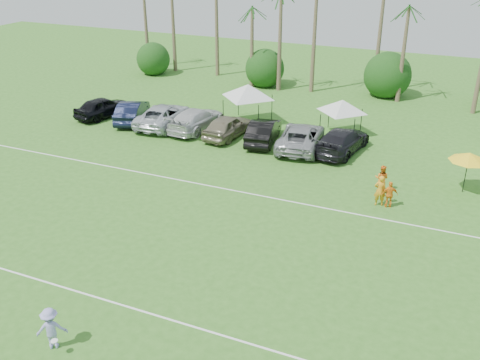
% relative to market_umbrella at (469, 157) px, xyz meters
% --- Properties ---
extents(ground, '(120.00, 120.00, 0.00)m').
position_rel_market_umbrella_xyz_m(ground, '(-13.90, -19.39, -2.33)').
color(ground, '#356D20').
rests_on(ground, ground).
extents(field_lines, '(80.00, 12.10, 0.01)m').
position_rel_market_umbrella_xyz_m(field_lines, '(-13.90, -11.39, -2.32)').
color(field_lines, white).
rests_on(field_lines, ground).
extents(palm_tree_0, '(2.40, 2.40, 8.90)m').
position_rel_market_umbrella_xyz_m(palm_tree_0, '(-35.90, 18.61, 5.15)').
color(palm_tree_0, brown).
rests_on(palm_tree_0, ground).
extents(palm_tree_4, '(2.40, 2.40, 8.90)m').
position_rel_market_umbrella_xyz_m(palm_tree_4, '(-17.90, 18.61, 5.15)').
color(palm_tree_4, brown).
rests_on(palm_tree_4, ground).
extents(palm_tree_5, '(2.40, 2.40, 9.90)m').
position_rel_market_umbrella_xyz_m(palm_tree_5, '(-13.90, 18.61, 6.02)').
color(palm_tree_5, brown).
rests_on(palm_tree_5, ground).
extents(palm_tree_8, '(2.40, 2.40, 8.90)m').
position_rel_market_umbrella_xyz_m(palm_tree_8, '(-0.90, 18.61, 5.15)').
color(palm_tree_8, brown).
rests_on(palm_tree_8, ground).
extents(bush_tree_0, '(4.00, 4.00, 4.00)m').
position_rel_market_umbrella_xyz_m(bush_tree_0, '(-32.90, 19.61, -0.53)').
color(bush_tree_0, brown).
rests_on(bush_tree_0, ground).
extents(bush_tree_1, '(4.00, 4.00, 4.00)m').
position_rel_market_umbrella_xyz_m(bush_tree_1, '(-19.90, 19.61, -0.53)').
color(bush_tree_1, brown).
rests_on(bush_tree_1, ground).
extents(bush_tree_2, '(4.00, 4.00, 4.00)m').
position_rel_market_umbrella_xyz_m(bush_tree_2, '(-7.90, 19.61, -0.53)').
color(bush_tree_2, brown).
rests_on(bush_tree_2, ground).
extents(sideline_player_a, '(0.79, 0.64, 1.88)m').
position_rel_market_umbrella_xyz_m(sideline_player_a, '(-4.41, -3.76, -1.39)').
color(sideline_player_a, orange).
rests_on(sideline_player_a, ground).
extents(sideline_player_b, '(0.90, 0.73, 1.72)m').
position_rel_market_umbrella_xyz_m(sideline_player_b, '(-4.63, -1.89, -1.47)').
color(sideline_player_b, orange).
rests_on(sideline_player_b, ground).
extents(sideline_player_c, '(1.01, 0.69, 1.60)m').
position_rel_market_umbrella_xyz_m(sideline_player_c, '(-3.84, -3.77, -1.53)').
color(sideline_player_c, orange).
rests_on(sideline_player_c, ground).
extents(canopy_tent_left, '(4.69, 4.69, 3.80)m').
position_rel_market_umbrella_xyz_m(canopy_tent_left, '(-17.01, 6.66, 0.92)').
color(canopy_tent_left, black).
rests_on(canopy_tent_left, ground).
extents(canopy_tent_right, '(4.05, 4.05, 3.28)m').
position_rel_market_umbrella_xyz_m(canopy_tent_right, '(-9.31, 6.93, 0.48)').
color(canopy_tent_right, black).
rests_on(canopy_tent_right, ground).
extents(market_umbrella, '(2.33, 2.33, 2.60)m').
position_rel_market_umbrella_xyz_m(market_umbrella, '(0.00, 0.00, 0.00)').
color(market_umbrella, black).
rests_on(market_umbrella, ground).
extents(frisbee_player, '(1.32, 1.19, 1.78)m').
position_rel_market_umbrella_xyz_m(frisbee_player, '(-13.74, -20.52, -1.44)').
color(frisbee_player, '#9D98D8').
rests_on(frisbee_player, ground).
extents(parked_car_0, '(3.29, 5.45, 1.74)m').
position_rel_market_umbrella_xyz_m(parked_car_0, '(-28.92, 3.19, -1.46)').
color(parked_car_0, black).
rests_on(parked_car_0, ground).
extents(parked_car_1, '(3.49, 5.58, 1.74)m').
position_rel_market_umbrella_xyz_m(parked_car_1, '(-25.98, 3.18, -1.46)').
color(parked_car_1, black).
rests_on(parked_car_1, ground).
extents(parked_car_2, '(3.41, 6.47, 1.74)m').
position_rel_market_umbrella_xyz_m(parked_car_2, '(-23.05, 3.31, -1.46)').
color(parked_car_2, '#B4BAC0').
rests_on(parked_car_2, ground).
extents(parked_car_3, '(2.93, 6.17, 1.74)m').
position_rel_market_umbrella_xyz_m(parked_car_3, '(-20.11, 3.49, -1.46)').
color(parked_car_3, silver).
rests_on(parked_car_3, ground).
extents(parked_car_4, '(2.51, 5.26, 1.74)m').
position_rel_market_umbrella_xyz_m(parked_car_4, '(-17.18, 3.00, -1.46)').
color(parked_car_4, '#7D755B').
rests_on(parked_car_4, ground).
extents(parked_car_5, '(2.65, 5.49, 1.74)m').
position_rel_market_umbrella_xyz_m(parked_car_5, '(-14.24, 3.06, -1.46)').
color(parked_car_5, black).
rests_on(parked_car_5, ground).
extents(parked_car_6, '(3.67, 6.57, 1.74)m').
position_rel_market_umbrella_xyz_m(parked_car_6, '(-11.31, 3.01, -1.46)').
color(parked_car_6, '#949699').
rests_on(parked_car_6, ground).
extents(parked_car_7, '(3.34, 6.29, 1.74)m').
position_rel_market_umbrella_xyz_m(parked_car_7, '(-8.38, 3.44, -1.46)').
color(parked_car_7, black).
rests_on(parked_car_7, ground).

